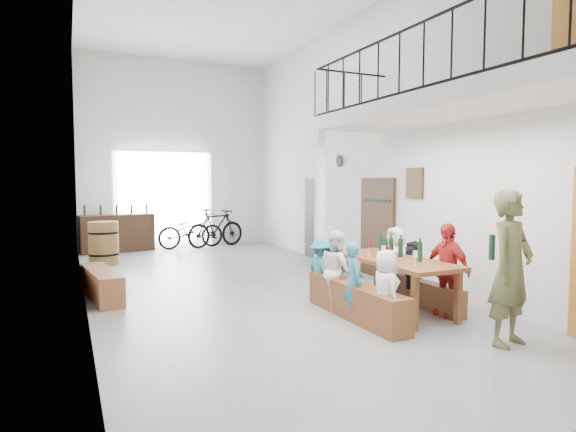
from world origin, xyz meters
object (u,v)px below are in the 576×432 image
bicycle_near (191,231)px  host_standing (511,268)px  tasting_table (394,264)px  bench_inner (355,301)px  serving_counter (117,233)px  side_bench (101,284)px  oak_barrel (104,243)px

bicycle_near → host_standing: bearing=-179.0°
tasting_table → bench_inner: size_ratio=1.01×
tasting_table → serving_counter: size_ratio=1.11×
tasting_table → bench_inner: 0.86m
side_bench → host_standing: host_standing is taller
side_bench → oak_barrel: 3.54m
serving_counter → bench_inner: bearing=-80.4°
tasting_table → bench_inner: tasting_table is taller
oak_barrel → serving_counter: 2.16m
tasting_table → oak_barrel: (-3.64, 6.10, -0.20)m
side_bench → bicycle_near: bearing=63.1°
tasting_table → bicycle_near: bicycle_near is taller
oak_barrel → bicycle_near: bicycle_near is taller
oak_barrel → side_bench: bearing=-94.4°
host_standing → side_bench: bearing=120.2°
bench_inner → side_bench: size_ratio=1.24×
bench_inner → bicycle_near: bicycle_near is taller
oak_barrel → host_standing: size_ratio=0.55×
oak_barrel → bench_inner: bearing=-64.9°
tasting_table → bicycle_near: bearing=97.6°
side_bench → host_standing: 6.13m
bench_inner → host_standing: 2.11m
serving_counter → host_standing: (3.47, -10.01, 0.40)m
side_bench → serving_counter: serving_counter is taller
host_standing → oak_barrel: bearing=102.8°
tasting_table → bench_inner: (-0.73, -0.10, -0.46)m
bench_inner → side_bench: (-3.18, 2.68, -0.00)m
side_bench → oak_barrel: (0.27, 3.52, 0.26)m
tasting_table → bicycle_near: (-1.13, 8.05, -0.19)m
serving_counter → bicycle_near: (2.02, -0.16, 0.00)m
bicycle_near → bench_inner: bearing=175.5°
tasting_table → host_standing: size_ratio=1.18×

